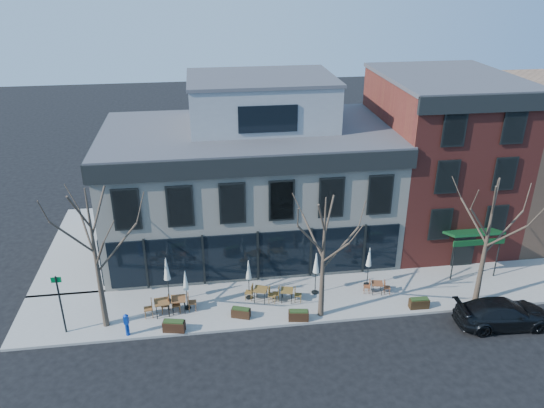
{
  "coord_description": "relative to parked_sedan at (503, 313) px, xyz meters",
  "views": [
    {
      "loc": [
        -2.95,
        -27.12,
        17.81
      ],
      "look_at": [
        1.14,
        2.0,
        4.26
      ],
      "focal_mm": 35.0,
      "sensor_mm": 36.0,
      "label": 1
    }
  ],
  "objects": [
    {
      "name": "sidewalk_side",
      "position": [
        -23.69,
        11.93,
        -0.66
      ],
      "size": [
        4.5,
        12.0,
        0.15
      ],
      "primitive_type": "cube",
      "color": "gray",
      "rests_on": "ground"
    },
    {
      "name": "cafe_set_3",
      "position": [
        -11.06,
        3.57,
        -0.13
      ],
      "size": [
        1.75,
        0.83,
        0.9
      ],
      "color": "brown",
      "rests_on": "sidewalk_front"
    },
    {
      "name": "cafe_set_1",
      "position": [
        -17.11,
        3.43,
        -0.06
      ],
      "size": [
        1.96,
        0.79,
        1.03
      ],
      "color": "brown",
      "rests_on": "sidewalk_front"
    },
    {
      "name": "tree_corner",
      "position": [
        -20.93,
        2.73,
        3.51
      ],
      "size": [
        3.93,
        3.98,
        7.92
      ],
      "color": "#382B21",
      "rests_on": "sidewalk_front"
    },
    {
      "name": "tree_mid",
      "position": [
        -9.43,
        2.03,
        3.05
      ],
      "size": [
        3.5,
        3.55,
        7.04
      ],
      "color": "#382B21",
      "rests_on": "sidewalk_front"
    },
    {
      "name": "umbrella_3",
      "position": [
        -9.3,
        4.13,
        1.3
      ],
      "size": [
        0.43,
        0.43,
        2.67
      ],
      "color": "black",
      "rests_on": "sidewalk_front"
    },
    {
      "name": "corner_building",
      "position": [
        -12.36,
        11.0,
        3.98
      ],
      "size": [
        18.39,
        10.39,
        11.1
      ],
      "color": "beige",
      "rests_on": "ground"
    },
    {
      "name": "sidewalk_front",
      "position": [
        -9.19,
        3.78,
        -0.66
      ],
      "size": [
        33.5,
        4.7,
        0.15
      ],
      "primitive_type": "cube",
      "color": "gray",
      "rests_on": "ground"
    },
    {
      "name": "parked_sedan",
      "position": [
        0.0,
        0.0,
        0.0
      ],
      "size": [
        5.18,
        2.29,
        1.48
      ],
      "primitive_type": "imported",
      "rotation": [
        0.0,
        0.0,
        1.53
      ],
      "color": "black",
      "rests_on": "ground"
    },
    {
      "name": "sign_pole",
      "position": [
        -22.94,
        2.43,
        1.34
      ],
      "size": [
        0.5,
        0.1,
        3.4
      ],
      "color": "black",
      "rests_on": "sidewalk_front"
    },
    {
      "name": "cafe_set_5",
      "position": [
        -5.75,
        3.62,
        -0.16
      ],
      "size": [
        1.62,
        0.75,
        0.83
      ],
      "color": "brown",
      "rests_on": "sidewalk_front"
    },
    {
      "name": "planter_2",
      "position": [
        -10.73,
        1.74,
        -0.29
      ],
      "size": [
        1.14,
        0.59,
        0.61
      ],
      "color": "#321D10",
      "rests_on": "sidewalk_front"
    },
    {
      "name": "cafe_set_0",
      "position": [
        -18.0,
        3.25,
        -0.05
      ],
      "size": [
        2.03,
        0.89,
        1.05
      ],
      "color": "brown",
      "rests_on": "sidewalk_front"
    },
    {
      "name": "call_box",
      "position": [
        -19.71,
        1.73,
        0.11
      ],
      "size": [
        0.26,
        0.26,
        1.32
      ],
      "color": "#0B3098",
      "rests_on": "sidewalk_front"
    },
    {
      "name": "red_brick_building",
      "position": [
        0.56,
        10.91,
        4.9
      ],
      "size": [
        8.2,
        11.78,
        11.18
      ],
      "color": "maroon",
      "rests_on": "ground"
    },
    {
      "name": "umbrella_0",
      "position": [
        -17.68,
        4.41,
        1.43
      ],
      "size": [
        0.46,
        0.46,
        2.86
      ],
      "color": "black",
      "rests_on": "sidewalk_front"
    },
    {
      "name": "umbrella_1",
      "position": [
        -16.66,
        3.63,
        1.12
      ],
      "size": [
        0.39,
        0.39,
        2.42
      ],
      "color": "black",
      "rests_on": "sidewalk_front"
    },
    {
      "name": "umbrella_4",
      "position": [
        -6.04,
        4.53,
        1.19
      ],
      "size": [
        0.4,
        0.4,
        2.53
      ],
      "color": "black",
      "rests_on": "sidewalk_front"
    },
    {
      "name": "planter_3",
      "position": [
        -3.87,
        1.9,
        -0.29
      ],
      "size": [
        1.1,
        0.46,
        0.61
      ],
      "color": "black",
      "rests_on": "sidewalk_front"
    },
    {
      "name": "planter_0",
      "position": [
        -17.34,
        1.73,
        -0.27
      ],
      "size": [
        1.22,
        0.69,
        0.64
      ],
      "color": "#311C10",
      "rests_on": "sidewalk_front"
    },
    {
      "name": "umbrella_2",
      "position": [
        -13.16,
        4.15,
        1.17
      ],
      "size": [
        0.4,
        0.4,
        2.49
      ],
      "color": "black",
      "rests_on": "sidewalk_front"
    },
    {
      "name": "tree_right",
      "position": [
        -0.43,
        2.03,
        3.28
      ],
      "size": [
        3.72,
        3.77,
        7.48
      ],
      "color": "#382B21",
      "rests_on": "sidewalk_front"
    },
    {
      "name": "cafe_set_2",
      "position": [
        -12.53,
        3.8,
        -0.09
      ],
      "size": [
        1.88,
        1.06,
        0.97
      ],
      "color": "brown",
      "rests_on": "sidewalk_front"
    },
    {
      "name": "ground",
      "position": [
        -12.44,
        5.93,
        -0.74
      ],
      "size": [
        120.0,
        120.0,
        0.0
      ],
      "primitive_type": "plane",
      "color": "black",
      "rests_on": "ground"
    },
    {
      "name": "planter_1",
      "position": [
        -13.78,
        2.43,
        -0.31
      ],
      "size": [
        1.1,
        0.73,
        0.57
      ],
      "color": "black",
      "rests_on": "sidewalk_front"
    }
  ]
}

